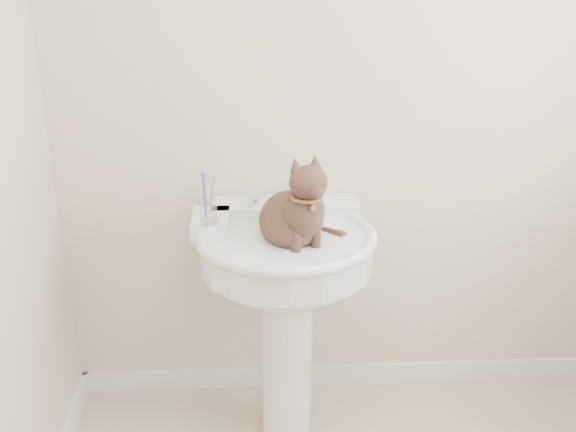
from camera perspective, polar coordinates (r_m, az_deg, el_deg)
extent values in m
cube|color=white|center=(3.03, 4.23, -13.22)|extent=(2.20, 0.02, 0.09)
cylinder|color=white|center=(2.61, -0.12, -11.98)|extent=(0.19, 0.19, 0.69)
cylinder|color=white|center=(2.37, -0.13, -3.13)|extent=(0.61, 0.61, 0.13)
ellipsoid|color=white|center=(2.40, -0.12, -4.52)|extent=(0.56, 0.48, 0.22)
torus|color=white|center=(2.35, -0.13, -1.81)|extent=(0.64, 0.64, 0.04)
cube|color=white|center=(2.54, -0.37, 0.60)|extent=(0.57, 0.15, 0.06)
cube|color=white|center=(2.43, -6.55, -0.69)|extent=(0.13, 0.20, 0.06)
cylinder|color=silver|center=(2.48, -0.32, 1.37)|extent=(0.05, 0.05, 0.05)
cylinder|color=silver|center=(2.42, -0.27, 1.58)|extent=(0.04, 0.04, 0.14)
sphere|color=white|center=(2.48, -2.88, 1.92)|extent=(0.06, 0.06, 0.06)
sphere|color=white|center=(2.49, 2.18, 2.02)|extent=(0.06, 0.06, 0.06)
cube|color=orange|center=(2.57, 1.27, 1.96)|extent=(0.10, 0.08, 0.03)
cylinder|color=silver|center=(2.35, -6.68, -0.59)|extent=(0.07, 0.07, 0.01)
cylinder|color=white|center=(2.34, -6.73, 0.44)|extent=(0.06, 0.06, 0.09)
cylinder|color=blue|center=(2.32, -7.08, 1.57)|extent=(0.01, 0.01, 0.17)
cylinder|color=white|center=(2.32, -6.79, 1.58)|extent=(0.01, 0.01, 0.17)
cylinder|color=pink|center=(2.32, -6.49, 1.59)|extent=(0.01, 0.01, 0.17)
ellipsoid|color=brown|center=(2.32, 0.48, -0.33)|extent=(0.22, 0.26, 0.20)
ellipsoid|color=brown|center=(2.22, 0.62, 0.23)|extent=(0.14, 0.14, 0.18)
ellipsoid|color=brown|center=(2.14, 0.69, 2.75)|extent=(0.12, 0.11, 0.11)
cone|color=brown|center=(2.14, -0.28, 4.39)|extent=(0.04, 0.04, 0.05)
cone|color=brown|center=(2.14, 1.59, 4.42)|extent=(0.04, 0.04, 0.05)
cylinder|color=brown|center=(2.38, 3.24, -1.58)|extent=(0.03, 0.03, 0.23)
torus|color=brown|center=(2.17, 0.66, 1.54)|extent=(0.11, 0.11, 0.01)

